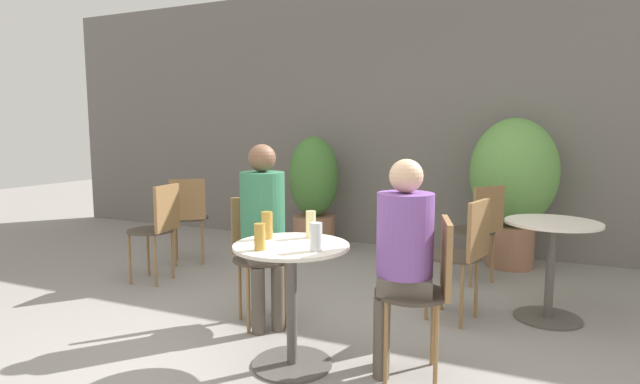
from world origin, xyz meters
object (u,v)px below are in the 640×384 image
Objects in this scene: bistro_chair_4 at (480,224)px; potted_plant_0 at (314,189)px; beer_glass_1 at (260,237)px; potted_plant_1 at (513,180)px; beer_glass_2 at (316,237)px; seated_person_1 at (263,219)px; bistro_chair_2 at (159,223)px; beer_glass_0 at (267,225)px; seated_person_0 at (402,247)px; cafe_table_far at (551,254)px; beer_glass_3 at (311,224)px; bistro_chair_0 at (428,281)px; cafe_table_near at (292,284)px; bistro_chair_5 at (465,247)px; bistro_chair_3 at (188,212)px; bistro_chair_1 at (259,246)px.

potted_plant_0 is at bearing -71.85° from bistro_chair_4.
beer_glass_1 is 3.15m from potted_plant_1.
seated_person_1 is at bearing 140.18° from beer_glass_2.
potted_plant_0 is (0.71, 1.74, 0.14)m from bistro_chair_2.
seated_person_1 is 0.44m from beer_glass_0.
beer_glass_2 is (-0.61, -2.12, 0.25)m from bistro_chair_4.
seated_person_0 is at bearing 6.21° from beer_glass_0.
beer_glass_3 is (-1.33, -1.17, 0.31)m from cafe_table_far.
cafe_table_near is at bearing -90.00° from bistro_chair_0.
bistro_chair_5 is 0.96m from seated_person_0.
potted_plant_1 reaches higher than cafe_table_near.
bistro_chair_5 is 5.77× the size of beer_glass_2.
bistro_chair_5 is at bearing -17.71° from seated_person_1.
bistro_chair_5 is at bearing 132.93° from bistro_chair_3.
beer_glass_1 is at bearing -70.91° from potted_plant_0.
bistro_chair_5 reaches higher than beer_glass_3.
seated_person_0 is 8.36× the size of beer_glass_1.
beer_glass_1 is (1.85, -1.72, 0.25)m from bistro_chair_3.
bistro_chair_4 is 5.77× the size of beer_glass_2.
beer_glass_0 is (-0.20, 0.07, 0.31)m from cafe_table_near.
bistro_chair_0 is (-0.63, -1.18, 0.06)m from cafe_table_far.
bistro_chair_3 is at bearing -42.28° from bistro_chair_4.
cafe_table_far is at bearing 39.95° from beer_glass_0.
beer_glass_2 is at bearing -22.10° from beer_glass_0.
potted_plant_0 reaches higher than bistro_chair_1.
cafe_table_far is 0.60× the size of seated_person_0.
potted_plant_0 is (-1.00, 2.88, -0.10)m from beer_glass_1.
potted_plant_1 is at bearing 103.61° from cafe_table_far.
beer_glass_3 is at bearing -27.43° from bistro_chair_5.
cafe_table_near is 2.19m from bistro_chair_4.
bistro_chair_3 is 1.45m from potted_plant_0.
beer_glass_2 is 2.96m from potted_plant_1.
bistro_chair_2 is at bearing 151.38° from beer_glass_0.
beer_glass_0 is (-0.93, -0.12, 0.26)m from bistro_chair_0.
seated_person_0 is 0.95× the size of seated_person_1.
cafe_table_far is at bearing -20.98° from bistro_chair_1.
seated_person_1 is at bearing -73.83° from potted_plant_0.
bistro_chair_5 is 1.19m from beer_glass_3.
bistro_chair_3 is (-2.67, 1.33, 0.00)m from bistro_chair_0.
potted_plant_1 is at bearing 69.53° from cafe_table_near.
bistro_chair_3 is 2.78m from bistro_chair_5.
bistro_chair_3 is 0.73× the size of seated_person_0.
beer_glass_2 reaches higher than cafe_table_far.
bistro_chair_1 is 0.88m from beer_glass_1.
seated_person_1 reaches higher than bistro_chair_0.
beer_glass_3 is at bearing 73.54° from beer_glass_1.
bistro_chair_0 is 5.77× the size of beer_glass_2.
bistro_chair_0 and bistro_chair_1 have the same top height.
beer_glass_3 is at bearing 119.53° from beer_glass_2.
bistro_chair_4 and bistro_chair_5 have the same top height.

